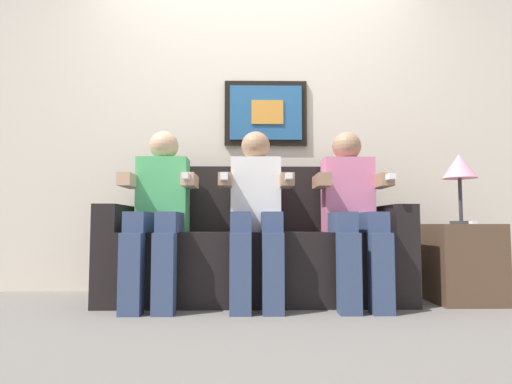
# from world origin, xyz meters

# --- Properties ---
(ground_plane) EXTENTS (5.65, 5.65, 0.00)m
(ground_plane) POSITION_xyz_m (0.00, 0.00, 0.00)
(ground_plane) COLOR #66605B
(back_wall_assembly) EXTENTS (4.34, 0.10, 2.60)m
(back_wall_assembly) POSITION_xyz_m (0.00, 0.76, 1.30)
(back_wall_assembly) COLOR beige
(back_wall_assembly) RESTS_ON ground_plane
(couch) EXTENTS (1.94, 0.58, 0.90)m
(couch) POSITION_xyz_m (0.00, 0.33, 0.31)
(couch) COLOR black
(couch) RESTS_ON ground_plane
(person_on_left) EXTENTS (0.46, 0.56, 1.11)m
(person_on_left) POSITION_xyz_m (-0.60, 0.16, 0.61)
(person_on_left) COLOR #4CB266
(person_on_left) RESTS_ON ground_plane
(person_in_middle) EXTENTS (0.46, 0.56, 1.11)m
(person_in_middle) POSITION_xyz_m (-0.00, 0.16, 0.61)
(person_in_middle) COLOR white
(person_in_middle) RESTS_ON ground_plane
(person_on_right) EXTENTS (0.46, 0.56, 1.11)m
(person_on_right) POSITION_xyz_m (0.61, 0.16, 0.61)
(person_on_right) COLOR pink
(person_on_right) RESTS_ON ground_plane
(side_table_right) EXTENTS (0.40, 0.40, 0.50)m
(side_table_right) POSITION_xyz_m (1.32, 0.22, 0.25)
(side_table_right) COLOR brown
(side_table_right) RESTS_ON ground_plane
(table_lamp) EXTENTS (0.22, 0.22, 0.46)m
(table_lamp) POSITION_xyz_m (1.34, 0.26, 0.86)
(table_lamp) COLOR #333338
(table_lamp) RESTS_ON side_table_right
(spare_remote_on_table) EXTENTS (0.04, 0.13, 0.02)m
(spare_remote_on_table) POSITION_xyz_m (1.37, 0.21, 0.51)
(spare_remote_on_table) COLOR white
(spare_remote_on_table) RESTS_ON side_table_right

